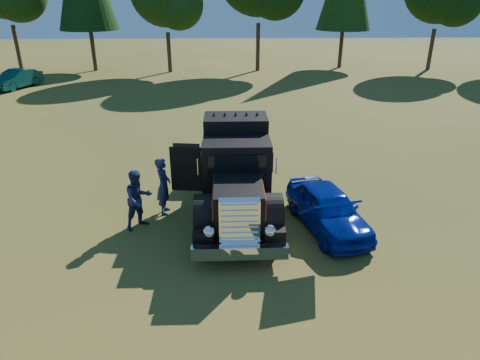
% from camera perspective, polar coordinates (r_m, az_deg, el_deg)
% --- Properties ---
extents(ground, '(120.00, 120.00, 0.00)m').
position_cam_1_polar(ground, '(12.32, -6.54, -9.21)').
color(ground, '#304C16').
rests_on(ground, ground).
extents(diamond_t_truck, '(3.37, 7.16, 3.00)m').
position_cam_1_polar(diamond_t_truck, '(13.72, -0.50, 0.63)').
color(diamond_t_truck, black).
rests_on(diamond_t_truck, ground).
extents(hotrod_coupe, '(2.37, 4.28, 1.89)m').
position_cam_1_polar(hotrod_coupe, '(13.27, 11.61, -3.73)').
color(hotrod_coupe, '#062E92').
rests_on(hotrod_coupe, ground).
extents(spectator_near, '(0.47, 0.70, 1.91)m').
position_cam_1_polar(spectator_near, '(13.98, -10.15, -0.78)').
color(spectator_near, navy).
rests_on(spectator_near, ground).
extents(spectator_far, '(1.15, 1.13, 1.87)m').
position_cam_1_polar(spectator_far, '(13.28, -13.39, -2.52)').
color(spectator_far, '#1C1D42').
rests_on(spectator_far, ground).
extents(distant_teal_car, '(2.75, 4.42, 1.38)m').
position_cam_1_polar(distant_teal_car, '(37.01, -27.67, 11.85)').
color(distant_teal_car, '#0B3F43').
rests_on(distant_teal_car, ground).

